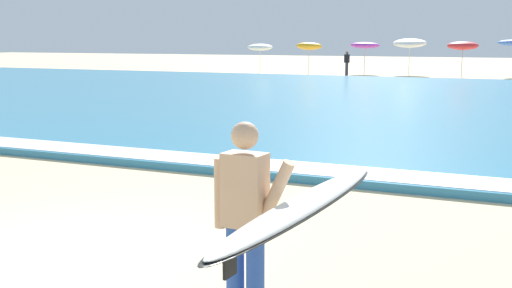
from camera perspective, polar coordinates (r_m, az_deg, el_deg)
name	(u,v)px	position (r m, az deg, el deg)	size (l,w,h in m)	color
ground_plane	(55,254)	(7.43, -17.79, -9.53)	(160.00, 160.00, 0.00)	beige
sea	(392,101)	(24.15, 12.30, 3.86)	(120.00, 28.00, 0.14)	teal
surf_foam	(242,162)	(11.43, -1.25, -1.68)	(120.00, 0.99, 0.01)	white
surfer_with_board	(276,211)	(4.92, 1.81, -6.15)	(1.06, 2.97, 1.73)	#284CA3
beach_umbrella_0	(260,47)	(44.21, 0.37, 8.79)	(1.77, 1.77, 2.03)	beige
beach_umbrella_1	(309,46)	(43.18, 4.85, 8.86)	(1.76, 1.80, 2.20)	beige
beach_umbrella_2	(365,45)	(43.70, 9.88, 8.83)	(1.99, 2.01, 2.20)	beige
beach_umbrella_3	(410,43)	(43.46, 13.82, 8.90)	(2.21, 2.24, 2.44)	beige
beach_umbrella_4	(463,46)	(41.26, 18.29, 8.48)	(1.87, 1.89, 2.24)	beige
beachgoer_near_row_mid	(347,63)	(41.46, 8.26, 7.34)	(0.32, 0.20, 1.58)	#383842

